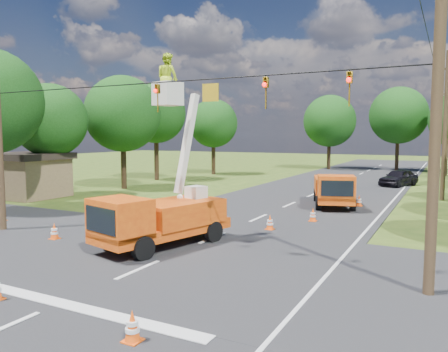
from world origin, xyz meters
The scene contains 26 objects.
ground centered at (0.00, 20.00, 0.00)m, with size 140.00×140.00×0.00m, color #304A16.
road_main centered at (0.00, 20.00, 0.00)m, with size 12.00×100.00×0.06m, color black.
road_cross centered at (0.00, 2.00, 0.00)m, with size 56.00×10.00×0.07m, color black.
stop_bar centered at (0.00, -3.20, 0.00)m, with size 9.00×0.45×0.02m, color silver.
edge_line centered at (5.60, 20.00, 0.00)m, with size 0.12×90.00×0.02m, color silver.
bucket_truck centered at (-1.16, 2.89, 1.67)m, with size 3.46×6.04×7.58m.
second_truck centered at (2.58, 15.80, 1.09)m, with size 3.64×5.95×2.10m.
ground_worker centered at (-1.21, 4.36, 0.89)m, with size 0.65×0.42×1.77m, color orange.
distant_car centered at (5.00, 29.30, 0.75)m, with size 1.77×4.40×1.50m, color black.
traffic_cone_1 centered at (3.02, -3.98, 0.36)m, with size 0.38×0.38×0.71m.
traffic_cone_2 centered at (1.55, 7.74, 0.36)m, with size 0.38×0.38×0.71m.
traffic_cone_3 centered at (2.77, 10.60, 0.36)m, with size 0.38×0.38×0.71m.
traffic_cone_4 centered at (-5.86, 1.78, 0.36)m, with size 0.38×0.38×0.71m.
traffic_cone_6 centered at (-11.41, 3.32, 0.36)m, with size 0.38×0.38×0.71m.
traffic_cone_7 centered at (3.98, 16.58, 0.36)m, with size 0.38×0.38×0.71m.
pole_right_near centered at (8.50, 2.00, 5.11)m, with size 1.80×0.30×10.00m.
pole_right_mid centered at (8.50, 22.00, 5.11)m, with size 1.80×0.30×10.00m.
pole_right_far centered at (8.50, 42.00, 5.11)m, with size 1.80×0.30×10.00m.
signal_span centered at (2.23, 1.99, 5.88)m, with size 18.00×0.29×1.07m.
shed centered at (-18.00, 10.00, 1.62)m, with size 5.50×4.50×3.15m.
tree_left_c centered at (-16.50, 11.00, 5.44)m, with size 5.20×5.20×8.06m.
tree_left_d centered at (-15.00, 17.00, 6.12)m, with size 6.20×6.20×9.24m.
tree_left_e centered at (-16.80, 24.00, 6.49)m, with size 5.80×5.80×9.41m.
tree_left_f centered at (-14.80, 32.00, 5.69)m, with size 5.40×5.40×8.40m.
tree_far_a centered at (-5.00, 45.00, 6.19)m, with size 6.60×6.60×9.50m.
tree_far_b centered at (3.00, 47.00, 6.81)m, with size 7.00×7.00×10.32m.
Camera 1 is at (8.87, -11.02, 4.43)m, focal length 35.00 mm.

